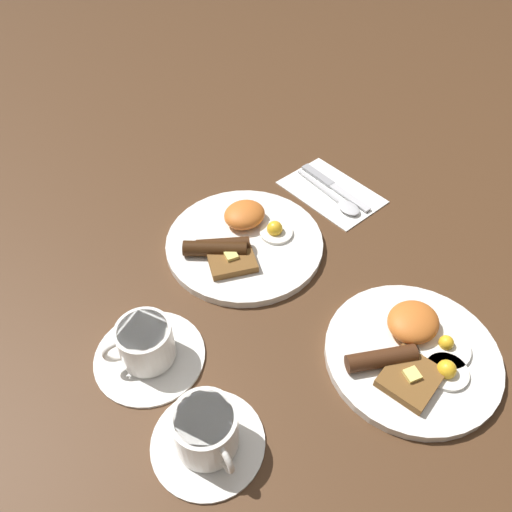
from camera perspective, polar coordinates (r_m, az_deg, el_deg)
The scene contains 8 objects.
ground_plane at distance 0.91m, azimuth -1.32°, elevation 1.12°, with size 3.00×3.00×0.00m, color #4C301C.
breakfast_plate_near at distance 0.90m, azimuth -1.54°, elevation 1.77°, with size 0.28×0.28×0.05m.
breakfast_plate_far at distance 0.79m, azimuth 17.46°, elevation -10.36°, with size 0.26×0.26×0.05m.
teacup_near at distance 0.76m, azimuth -12.41°, elevation -10.12°, with size 0.17×0.17×0.07m.
teacup_far at distance 0.67m, azimuth -5.66°, elevation -19.53°, with size 0.15×0.15×0.08m.
napkin at distance 1.03m, azimuth 8.54°, elevation 7.33°, with size 0.13×0.19×0.01m, color white.
knife at distance 1.04m, azimuth 8.60°, elevation 8.09°, with size 0.02×0.18×0.01m.
spoon at distance 1.00m, azimuth 9.83°, elevation 5.98°, with size 0.04×0.17×0.01m.
Camera 1 is at (0.40, 0.49, 0.65)m, focal length 35.00 mm.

